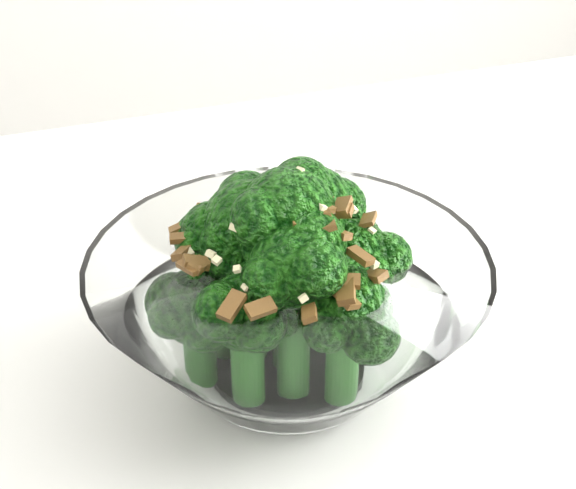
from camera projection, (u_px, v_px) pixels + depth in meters
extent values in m
cube|color=white|center=(242.00, 379.00, 0.58)|extent=(1.35, 1.06, 0.04)
cylinder|color=white|center=(551.00, 347.00, 1.21)|extent=(0.04, 0.04, 0.71)
cylinder|color=white|center=(288.00, 373.00, 0.55)|extent=(0.10, 0.10, 0.01)
cylinder|color=#215E18|center=(288.00, 303.00, 0.52)|extent=(0.02, 0.02, 0.09)
sphere|color=#1D6012|center=(288.00, 216.00, 0.49)|extent=(0.06, 0.06, 0.06)
cylinder|color=#215E18|center=(310.00, 286.00, 0.54)|extent=(0.02, 0.02, 0.08)
sphere|color=#1D6012|center=(311.00, 208.00, 0.51)|extent=(0.05, 0.05, 0.05)
cylinder|color=#215E18|center=(251.00, 302.00, 0.53)|extent=(0.02, 0.02, 0.08)
sphere|color=#1D6012|center=(249.00, 225.00, 0.50)|extent=(0.05, 0.05, 0.05)
cylinder|color=#215E18|center=(293.00, 340.00, 0.50)|extent=(0.02, 0.02, 0.08)
sphere|color=#1D6012|center=(294.00, 265.00, 0.48)|extent=(0.05, 0.05, 0.05)
cylinder|color=#215E18|center=(350.00, 318.00, 0.53)|extent=(0.02, 0.02, 0.06)
sphere|color=#1D6012|center=(352.00, 258.00, 0.51)|extent=(0.05, 0.05, 0.05)
cylinder|color=#215E18|center=(224.00, 313.00, 0.54)|extent=(0.02, 0.02, 0.06)
sphere|color=#1D6012|center=(221.00, 255.00, 0.52)|extent=(0.05, 0.05, 0.05)
cylinder|color=#215E18|center=(342.00, 363.00, 0.50)|extent=(0.02, 0.02, 0.06)
sphere|color=#1D6012|center=(345.00, 306.00, 0.48)|extent=(0.05, 0.05, 0.05)
cylinder|color=#215E18|center=(248.00, 365.00, 0.50)|extent=(0.02, 0.02, 0.05)
sphere|color=#1D6012|center=(246.00, 311.00, 0.48)|extent=(0.05, 0.05, 0.05)
cylinder|color=#215E18|center=(357.00, 298.00, 0.57)|extent=(0.02, 0.02, 0.05)
sphere|color=#1D6012|center=(359.00, 254.00, 0.55)|extent=(0.04, 0.04, 0.04)
cylinder|color=#215E18|center=(200.00, 352.00, 0.52)|extent=(0.02, 0.02, 0.04)
sphere|color=#1D6012|center=(197.00, 308.00, 0.50)|extent=(0.05, 0.05, 0.05)
cylinder|color=#215E18|center=(288.00, 286.00, 0.57)|extent=(0.02, 0.02, 0.05)
sphere|color=#1D6012|center=(288.00, 242.00, 0.56)|extent=(0.04, 0.04, 0.04)
cylinder|color=#215E18|center=(259.00, 307.00, 0.56)|extent=(0.02, 0.02, 0.04)
sphere|color=#1D6012|center=(258.00, 262.00, 0.54)|extent=(0.05, 0.05, 0.05)
cube|color=brown|center=(302.00, 207.00, 0.47)|extent=(0.01, 0.01, 0.01)
cube|color=brown|center=(220.00, 209.00, 0.53)|extent=(0.01, 0.02, 0.01)
cube|color=brown|center=(342.00, 206.00, 0.48)|extent=(0.01, 0.02, 0.01)
cube|color=brown|center=(206.00, 212.00, 0.51)|extent=(0.01, 0.02, 0.01)
cube|color=brown|center=(241.00, 203.00, 0.54)|extent=(0.02, 0.01, 0.01)
cube|color=brown|center=(346.00, 292.00, 0.46)|extent=(0.01, 0.02, 0.01)
cube|color=brown|center=(332.00, 191.00, 0.50)|extent=(0.01, 0.02, 0.01)
cube|color=brown|center=(368.00, 220.00, 0.50)|extent=(0.01, 0.02, 0.01)
cube|color=brown|center=(196.00, 262.00, 0.48)|extent=(0.02, 0.01, 0.01)
cube|color=brown|center=(361.00, 256.00, 0.47)|extent=(0.01, 0.02, 0.01)
cube|color=brown|center=(249.00, 193.00, 0.53)|extent=(0.02, 0.02, 0.01)
cube|color=brown|center=(201.00, 217.00, 0.51)|extent=(0.01, 0.01, 0.01)
cube|color=brown|center=(315.00, 178.00, 0.50)|extent=(0.01, 0.02, 0.01)
cube|color=brown|center=(189.00, 267.00, 0.47)|extent=(0.01, 0.02, 0.00)
cube|color=brown|center=(199.00, 265.00, 0.47)|extent=(0.01, 0.02, 0.01)
cube|color=brown|center=(237.00, 195.00, 0.55)|extent=(0.01, 0.02, 0.01)
cube|color=brown|center=(349.00, 281.00, 0.46)|extent=(0.01, 0.01, 0.01)
cube|color=brown|center=(182.00, 227.00, 0.52)|extent=(0.02, 0.01, 0.01)
cube|color=brown|center=(321.00, 229.00, 0.46)|extent=(0.02, 0.01, 0.01)
cube|color=brown|center=(225.00, 201.00, 0.53)|extent=(0.02, 0.02, 0.01)
cube|color=brown|center=(338.00, 211.00, 0.48)|extent=(0.02, 0.02, 0.01)
cube|color=brown|center=(205.00, 212.00, 0.53)|extent=(0.01, 0.01, 0.00)
cube|color=brown|center=(340.00, 234.00, 0.47)|extent=(0.01, 0.02, 0.01)
cube|color=brown|center=(182.00, 253.00, 0.49)|extent=(0.01, 0.02, 0.01)
cube|color=brown|center=(215.00, 213.00, 0.51)|extent=(0.02, 0.01, 0.00)
cube|color=brown|center=(273.00, 188.00, 0.52)|extent=(0.02, 0.02, 0.01)
cube|color=brown|center=(375.00, 276.00, 0.47)|extent=(0.01, 0.02, 0.01)
cube|color=brown|center=(264.00, 195.00, 0.54)|extent=(0.01, 0.02, 0.01)
cube|color=brown|center=(321.00, 234.00, 0.47)|extent=(0.01, 0.02, 0.01)
cube|color=brown|center=(309.00, 314.00, 0.45)|extent=(0.01, 0.02, 0.01)
cube|color=brown|center=(320.00, 194.00, 0.48)|extent=(0.02, 0.02, 0.01)
cube|color=brown|center=(274.00, 223.00, 0.47)|extent=(0.02, 0.01, 0.01)
cube|color=brown|center=(310.00, 188.00, 0.51)|extent=(0.02, 0.02, 0.01)
cube|color=brown|center=(320.00, 206.00, 0.48)|extent=(0.02, 0.02, 0.01)
cube|color=brown|center=(345.00, 298.00, 0.46)|extent=(0.02, 0.02, 0.01)
cube|color=brown|center=(243.00, 199.00, 0.55)|extent=(0.02, 0.01, 0.01)
cube|color=brown|center=(253.00, 196.00, 0.49)|extent=(0.02, 0.02, 0.01)
cube|color=brown|center=(318.00, 190.00, 0.51)|extent=(0.01, 0.01, 0.01)
cube|color=brown|center=(306.00, 223.00, 0.47)|extent=(0.02, 0.01, 0.01)
cube|color=brown|center=(232.00, 306.00, 0.45)|extent=(0.02, 0.02, 0.01)
cube|color=brown|center=(261.00, 308.00, 0.45)|extent=(0.02, 0.01, 0.01)
cube|color=brown|center=(285.00, 191.00, 0.53)|extent=(0.01, 0.02, 0.01)
cube|color=brown|center=(342.00, 202.00, 0.54)|extent=(0.02, 0.02, 0.01)
cube|color=brown|center=(317.00, 216.00, 0.47)|extent=(0.02, 0.01, 0.01)
cube|color=brown|center=(182.00, 238.00, 0.50)|extent=(0.01, 0.01, 0.00)
cube|color=beige|center=(237.00, 269.00, 0.46)|extent=(0.00, 0.00, 0.00)
cube|color=beige|center=(249.00, 198.00, 0.55)|extent=(0.01, 0.01, 0.00)
cube|color=beige|center=(271.00, 182.00, 0.49)|extent=(0.01, 0.01, 0.00)
cube|color=beige|center=(265.00, 215.00, 0.46)|extent=(0.01, 0.01, 0.00)
cube|color=beige|center=(259.00, 187.00, 0.48)|extent=(0.01, 0.01, 0.00)
cube|color=beige|center=(329.00, 243.00, 0.46)|extent=(0.00, 0.00, 0.00)
cube|color=beige|center=(257.00, 186.00, 0.51)|extent=(0.01, 0.01, 0.00)
cube|color=beige|center=(314.00, 184.00, 0.48)|extent=(0.00, 0.01, 0.00)
cube|color=beige|center=(372.00, 231.00, 0.50)|extent=(0.01, 0.01, 0.00)
cube|color=beige|center=(217.00, 260.00, 0.47)|extent=(0.01, 0.01, 0.00)
cube|color=beige|center=(298.00, 179.00, 0.48)|extent=(0.01, 0.01, 0.01)
cube|color=beige|center=(211.00, 254.00, 0.47)|extent=(0.01, 0.01, 0.01)
cube|color=beige|center=(228.00, 203.00, 0.51)|extent=(0.01, 0.01, 0.01)
cube|color=beige|center=(235.00, 227.00, 0.47)|extent=(0.01, 0.01, 0.01)
cube|color=beige|center=(246.00, 287.00, 0.46)|extent=(0.01, 0.01, 0.00)
cube|color=beige|center=(325.00, 249.00, 0.46)|extent=(0.01, 0.01, 0.01)
cube|color=beige|center=(197.00, 223.00, 0.52)|extent=(0.01, 0.01, 0.01)
cube|color=beige|center=(299.00, 172.00, 0.48)|extent=(0.01, 0.01, 0.00)
cube|color=beige|center=(322.00, 207.00, 0.47)|extent=(0.01, 0.01, 0.00)
cube|color=beige|center=(306.00, 190.00, 0.55)|extent=(0.01, 0.01, 0.00)
cube|color=beige|center=(249.00, 195.00, 0.54)|extent=(0.01, 0.01, 0.01)
cube|color=beige|center=(321.00, 190.00, 0.50)|extent=(0.01, 0.01, 0.01)
cube|color=beige|center=(354.00, 209.00, 0.50)|extent=(0.01, 0.01, 0.01)
cube|color=beige|center=(238.00, 299.00, 0.45)|extent=(0.01, 0.01, 0.00)
cube|color=beige|center=(311.00, 287.00, 0.45)|extent=(0.01, 0.01, 0.00)
cube|color=beige|center=(212.00, 215.00, 0.50)|extent=(0.01, 0.01, 0.01)
cube|color=beige|center=(303.00, 298.00, 0.45)|extent=(0.01, 0.01, 0.01)
cube|color=beige|center=(374.00, 264.00, 0.47)|extent=(0.01, 0.01, 0.00)
cube|color=beige|center=(307.00, 188.00, 0.54)|extent=(0.01, 0.01, 0.00)
cube|color=beige|center=(209.00, 215.00, 0.51)|extent=(0.00, 0.00, 0.00)
cube|color=beige|center=(188.00, 253.00, 0.49)|extent=(0.01, 0.01, 0.01)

